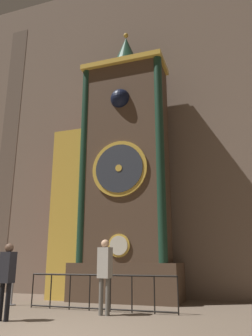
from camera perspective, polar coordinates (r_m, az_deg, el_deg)
name	(u,v)px	position (r m, az deg, el deg)	size (l,w,h in m)	color
cathedral_back_wall	(141,116)	(14.04, 2.63, 9.00)	(24.00, 0.32, 14.40)	#7A6656
clock_tower	(116,178)	(12.09, -1.70, -1.72)	(4.63, 1.82, 10.44)	brown
railing_fence	(100,290)	(9.57, -4.57, -20.46)	(4.32, 0.05, 0.95)	black
visitor_near	(7,273)	(8.48, -20.02, -16.87)	(0.37, 0.28, 1.71)	black
visitor_far	(105,269)	(8.80, -3.72, -17.08)	(0.38, 0.29, 1.84)	#58554F
stanchion_post	(12,294)	(11.24, -19.25, -19.95)	(0.28, 0.28, 1.04)	gray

